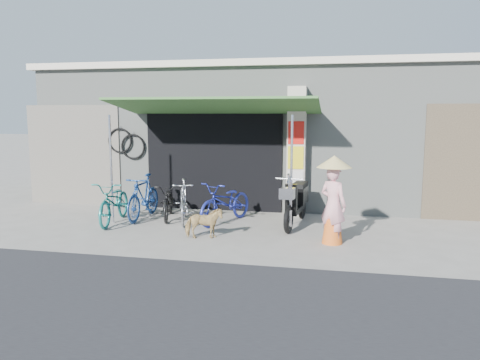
% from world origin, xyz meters
% --- Properties ---
extents(ground, '(80.00, 80.00, 0.00)m').
position_xyz_m(ground, '(0.00, 0.00, 0.00)').
color(ground, gray).
rests_on(ground, ground).
extents(road_strip, '(80.00, 6.00, 0.01)m').
position_xyz_m(road_strip, '(0.00, -4.50, 0.01)').
color(road_strip, '#2B2B2E').
rests_on(road_strip, ground).
extents(bicycle_shop, '(12.30, 5.30, 3.66)m').
position_xyz_m(bicycle_shop, '(-0.00, 5.09, 1.83)').
color(bicycle_shop, gray).
rests_on(bicycle_shop, ground).
extents(shop_pillar, '(0.42, 0.44, 3.00)m').
position_xyz_m(shop_pillar, '(0.85, 2.45, 1.50)').
color(shop_pillar, '#BEB1A2').
rests_on(shop_pillar, ground).
extents(awning, '(4.60, 1.88, 2.72)m').
position_xyz_m(awning, '(-0.90, 1.63, 2.51)').
color(awning, '#315C29').
rests_on(awning, ground).
extents(neighbour_left, '(2.60, 0.06, 2.60)m').
position_xyz_m(neighbour_left, '(-5.00, 2.59, 1.30)').
color(neighbour_left, '#6B665B').
rests_on(neighbour_left, ground).
extents(bike_teal, '(0.87, 1.86, 0.94)m').
position_xyz_m(bike_teal, '(-2.95, 0.75, 0.47)').
color(bike_teal, '#197169').
rests_on(bike_teal, ground).
extents(bike_blue, '(0.49, 1.69, 1.01)m').
position_xyz_m(bike_blue, '(-2.50, 1.27, 0.51)').
color(bike_blue, navy).
rests_on(bike_blue, ground).
extents(bike_black, '(0.91, 1.63, 0.81)m').
position_xyz_m(bike_black, '(-1.95, 1.42, 0.40)').
color(bike_black, black).
rests_on(bike_black, ground).
extents(bike_silver, '(0.87, 1.63, 0.94)m').
position_xyz_m(bike_silver, '(-1.50, 1.15, 0.47)').
color(bike_silver, silver).
rests_on(bike_silver, ground).
extents(bike_navy, '(1.24, 1.86, 0.92)m').
position_xyz_m(bike_navy, '(-0.57, 1.27, 0.46)').
color(bike_navy, navy).
rests_on(bike_navy, ground).
extents(street_dog, '(0.78, 0.52, 0.60)m').
position_xyz_m(street_dog, '(-0.68, -0.10, 0.30)').
color(street_dog, tan).
rests_on(street_dog, ground).
extents(moped, '(0.58, 1.97, 1.12)m').
position_xyz_m(moped, '(0.96, 1.37, 0.51)').
color(moped, black).
rests_on(moped, ground).
extents(nun, '(0.64, 0.64, 1.63)m').
position_xyz_m(nun, '(1.74, 0.08, 0.82)').
color(nun, pink).
rests_on(nun, ground).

